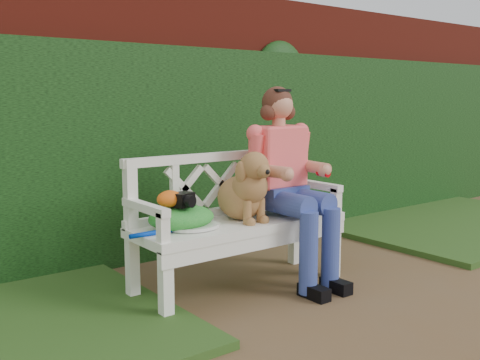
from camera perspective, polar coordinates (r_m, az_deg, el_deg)
ground at (r=3.82m, az=12.53°, el=-11.66°), size 60.00×60.00×0.00m
brick_wall at (r=5.02m, az=-3.96°, el=6.12°), size 10.00×0.30×2.20m
ivy_hedge at (r=4.86m, az=-2.50°, el=3.11°), size 10.00×0.18×1.70m
grass_right at (r=6.20m, az=20.50°, el=-3.99°), size 2.60×2.00×0.05m
garden_bench at (r=3.85m, az=-0.00°, el=-7.54°), size 1.63×0.76×0.48m
seated_woman at (r=3.97m, az=4.34°, el=-0.76°), size 0.76×0.88×1.33m
dog at (r=3.73m, az=0.36°, el=-0.52°), size 0.47×0.52×0.48m
tennis_racket at (r=3.52m, az=-5.10°, el=-4.77°), size 0.69×0.51×0.03m
green_bag at (r=3.54m, az=-5.96°, el=-3.75°), size 0.48×0.40×0.15m
camera_item at (r=3.48m, az=-5.84°, el=-1.99°), size 0.15×0.13×0.09m
baseball_glove at (r=3.46m, az=-7.17°, el=-1.91°), size 0.19×0.16×0.10m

